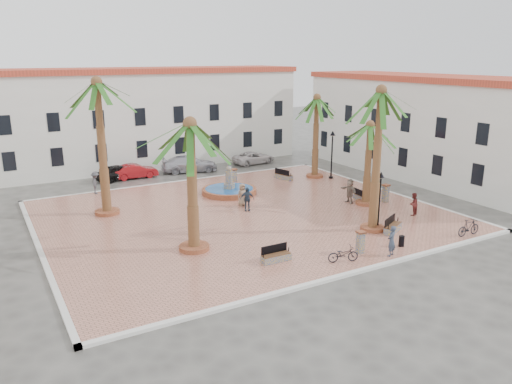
% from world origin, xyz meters
% --- Properties ---
extents(ground, '(120.00, 120.00, 0.00)m').
position_xyz_m(ground, '(0.00, 0.00, 0.00)').
color(ground, '#56544F').
rests_on(ground, ground).
extents(plaza, '(26.00, 22.00, 0.15)m').
position_xyz_m(plaza, '(0.00, 0.00, 0.07)').
color(plaza, tan).
rests_on(plaza, ground).
extents(kerb_n, '(26.30, 0.30, 0.16)m').
position_xyz_m(kerb_n, '(0.00, 11.00, 0.08)').
color(kerb_n, silver).
rests_on(kerb_n, ground).
extents(kerb_s, '(26.30, 0.30, 0.16)m').
position_xyz_m(kerb_s, '(0.00, -11.00, 0.08)').
color(kerb_s, silver).
rests_on(kerb_s, ground).
extents(kerb_e, '(0.30, 22.30, 0.16)m').
position_xyz_m(kerb_e, '(13.00, 0.00, 0.08)').
color(kerb_e, silver).
rests_on(kerb_e, ground).
extents(kerb_w, '(0.30, 22.30, 0.16)m').
position_xyz_m(kerb_w, '(-13.00, 0.00, 0.08)').
color(kerb_w, silver).
rests_on(kerb_w, ground).
extents(building_north, '(30.40, 7.40, 9.50)m').
position_xyz_m(building_north, '(-0.00, 19.99, 4.77)').
color(building_north, white).
rests_on(building_north, ground).
extents(building_east, '(7.40, 26.40, 9.00)m').
position_xyz_m(building_east, '(19.99, 2.00, 4.52)').
color(building_east, white).
rests_on(building_east, ground).
extents(fountain, '(4.28, 4.28, 2.21)m').
position_xyz_m(fountain, '(1.56, 5.26, 0.45)').
color(fountain, '#9E5132').
rests_on(fountain, plaza).
extents(palm_nw, '(5.39, 5.39, 9.26)m').
position_xyz_m(palm_nw, '(-8.08, 4.76, 8.10)').
color(palm_nw, '#9E5132').
rests_on(palm_nw, plaza).
extents(palm_sw, '(5.57, 5.57, 7.47)m').
position_xyz_m(palm_sw, '(-5.43, -4.27, 6.35)').
color(palm_sw, '#9E5132').
rests_on(palm_sw, plaza).
extents(palm_s, '(4.90, 4.90, 8.92)m').
position_xyz_m(palm_s, '(5.55, -6.73, 7.85)').
color(palm_s, '#9E5132').
rests_on(palm_s, plaza).
extents(palm_e, '(4.69, 4.69, 6.15)m').
position_xyz_m(palm_e, '(8.91, -2.32, 5.24)').
color(palm_e, '#9E5132').
rests_on(palm_e, plaza).
extents(palm_ne, '(4.86, 4.86, 7.37)m').
position_xyz_m(palm_ne, '(10.67, 6.38, 6.38)').
color(palm_ne, '#9E5132').
rests_on(palm_ne, plaza).
extents(bench_s, '(1.67, 0.52, 0.88)m').
position_xyz_m(bench_s, '(-2.32, -7.95, 0.40)').
color(bench_s, slate).
rests_on(bench_s, plaza).
extents(bench_se, '(1.85, 1.27, 0.94)m').
position_xyz_m(bench_se, '(6.38, -7.62, 0.42)').
color(bench_se, slate).
rests_on(bench_se, plaza).
extents(bench_e, '(0.66, 1.71, 0.88)m').
position_xyz_m(bench_e, '(9.25, -1.57, 0.40)').
color(bench_e, slate).
rests_on(bench_e, plaza).
extents(bench_ne, '(0.96, 1.82, 0.92)m').
position_xyz_m(bench_ne, '(7.81, 7.08, 0.41)').
color(bench_ne, slate).
rests_on(bench_ne, plaza).
extents(lamppost_s, '(0.40, 0.40, 3.68)m').
position_xyz_m(lamppost_s, '(5.97, -6.75, 2.64)').
color(lamppost_s, black).
rests_on(lamppost_s, plaza).
extents(lamppost_e, '(0.46, 0.46, 4.24)m').
position_xyz_m(lamppost_e, '(11.62, 5.25, 3.02)').
color(lamppost_e, black).
rests_on(lamppost_e, plaza).
extents(bollard_se, '(0.48, 0.48, 1.25)m').
position_xyz_m(bollard_se, '(2.34, -9.26, 0.80)').
color(bollard_se, slate).
rests_on(bollard_se, plaza).
extents(bollard_n, '(0.48, 0.48, 1.34)m').
position_xyz_m(bollard_n, '(3.19, 7.60, 0.84)').
color(bollard_n, slate).
rests_on(bollard_n, plaza).
extents(bollard_e, '(0.54, 0.54, 1.35)m').
position_xyz_m(bollard_e, '(10.55, -2.62, 0.85)').
color(bollard_e, slate).
rests_on(bollard_e, plaza).
extents(litter_bin, '(0.32, 0.32, 0.63)m').
position_xyz_m(litter_bin, '(5.05, -9.67, 0.46)').
color(litter_bin, black).
rests_on(litter_bin, plaza).
extents(cyclist_a, '(0.73, 0.61, 1.71)m').
position_xyz_m(cyclist_a, '(3.52, -10.40, 1.01)').
color(cyclist_a, '#353D4F').
rests_on(cyclist_a, plaza).
extents(bicycle_a, '(1.75, 1.09, 0.87)m').
position_xyz_m(bicycle_a, '(0.73, -9.77, 0.58)').
color(bicycle_a, black).
rests_on(bicycle_a, plaza).
extents(cyclist_b, '(0.92, 0.83, 1.57)m').
position_xyz_m(cyclist_b, '(9.97, -5.86, 0.93)').
color(cyclist_b, maroon).
rests_on(cyclist_b, plaza).
extents(bicycle_b, '(1.73, 0.58, 1.03)m').
position_xyz_m(bicycle_b, '(9.86, -10.40, 0.66)').
color(bicycle_b, black).
rests_on(bicycle_b, plaza).
extents(pedestrian_fountain_a, '(0.82, 0.54, 1.64)m').
position_xyz_m(pedestrian_fountain_a, '(0.90, 1.83, 0.97)').
color(pedestrian_fountain_a, '#92765D').
rests_on(pedestrian_fountain_a, plaza).
extents(pedestrian_fountain_b, '(1.08, 0.75, 1.70)m').
position_xyz_m(pedestrian_fountain_b, '(0.62, 0.61, 1.00)').
color(pedestrian_fountain_b, '#2A3A4D').
rests_on(pedestrian_fountain_b, plaza).
extents(pedestrian_north, '(0.93, 1.26, 1.75)m').
position_xyz_m(pedestrian_north, '(-7.58, 10.40, 1.03)').
color(pedestrian_north, '#414146').
rests_on(pedestrian_north, plaza).
extents(pedestrian_east, '(0.62, 1.71, 1.82)m').
position_xyz_m(pedestrian_east, '(8.12, -1.43, 1.06)').
color(pedestrian_east, '#78685B').
rests_on(pedestrian_east, plaza).
extents(car_black, '(4.37, 2.66, 1.39)m').
position_xyz_m(car_black, '(-4.72, 14.61, 0.70)').
color(car_black, black).
rests_on(car_black, ground).
extents(car_red, '(3.95, 1.43, 1.29)m').
position_xyz_m(car_red, '(-3.23, 14.45, 0.65)').
color(car_red, maroon).
rests_on(car_red, ground).
extents(car_silver, '(5.54, 3.12, 1.51)m').
position_xyz_m(car_silver, '(1.97, 14.46, 0.76)').
color(car_silver, '#B6B6BF').
rests_on(car_silver, ground).
extents(car_white, '(4.61, 2.48, 1.23)m').
position_xyz_m(car_white, '(9.05, 14.59, 0.61)').
color(car_white, silver).
rests_on(car_white, ground).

